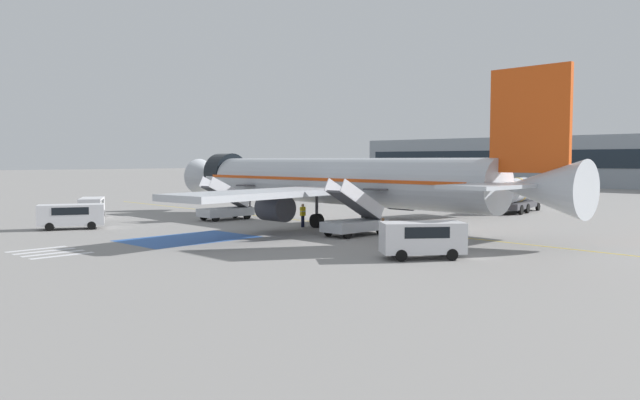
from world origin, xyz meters
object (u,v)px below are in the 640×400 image
service_van_1 (92,206)px  ground_crew_1 (303,214)px  boarding_stairs_forward (226,209)px  fuel_tanker (518,195)px  service_van_2 (71,214)px  boarding_stairs_aft (355,221)px  airliner (336,181)px  ground_crew_0 (383,229)px  terminal_building (575,161)px  service_van_0 (422,237)px

service_van_1 → ground_crew_1: ground_crew_1 is taller
boarding_stairs_forward → fuel_tanker: 29.70m
service_van_2 → service_van_1: bearing=-7.3°
boarding_stairs_forward → boarding_stairs_aft: (15.83, -0.73, 0.02)m
fuel_tanker → ground_crew_1: fuel_tanker is taller
airliner → service_van_1: size_ratio=8.71×
service_van_2 → ground_crew_0: size_ratio=3.06×
airliner → terminal_building: bearing=12.4°
ground_crew_1 → airliner: bearing=-1.0°
airliner → service_van_0: 18.75m
ground_crew_1 → boarding_stairs_forward: bearing=97.4°
boarding_stairs_aft → ground_crew_0: 4.75m
ground_crew_1 → service_van_2: bearing=143.0°
boarding_stairs_aft → terminal_building: terminal_building is taller
airliner → service_van_2: bearing=147.0°
service_van_1 → service_van_2: service_van_2 is taller
terminal_building → airliner: bearing=-80.2°
boarding_stairs_forward → ground_crew_1: (9.27, 0.50, 0.11)m
boarding_stairs_forward → service_van_0: (25.23, -6.07, 0.22)m
airliner → boarding_stairs_forward: (-9.60, -4.02, -2.61)m
boarding_stairs_forward → fuel_tanker: (14.98, 25.63, 0.82)m
airliner → service_van_2: (-12.15, -16.96, -2.42)m
service_van_0 → service_van_2: bearing=-126.4°
boarding_stairs_aft → ground_crew_0: size_ratio=3.16×
fuel_tanker → service_van_1: fuel_tanker is taller
airliner → ground_crew_1: bearing=177.3°
airliner → ground_crew_1: (-0.33, -3.52, -2.50)m
service_van_0 → service_van_2: service_van_0 is taller
boarding_stairs_forward → boarding_stairs_aft: 15.85m
boarding_stairs_forward → ground_crew_1: 9.29m
airliner → ground_crew_0: size_ratio=24.81×
service_van_0 → terminal_building: bearing=147.2°
boarding_stairs_aft → fuel_tanker: size_ratio=0.60×
airliner → terminal_building: 88.83m
airliner → boarding_stairs_aft: bearing=-124.7°
boarding_stairs_forward → boarding_stairs_aft: boarding_stairs_aft is taller
service_van_1 → service_van_2: bearing=86.5°
service_van_0 → service_van_1: service_van_0 is taller
terminal_building → service_van_1: bearing=-92.8°
service_van_1 → terminal_building: (4.84, 99.07, 3.89)m
service_van_1 → ground_crew_0: service_van_1 is taller
fuel_tanker → boarding_stairs_aft: bearing=-97.8°
boarding_stairs_forward → ground_crew_1: boarding_stairs_forward is taller
terminal_building → boarding_stairs_aft: bearing=-77.0°
ground_crew_0 → ground_crew_1: ground_crew_1 is taller
boarding_stairs_aft → terminal_building: size_ratio=0.05×
service_van_0 → ground_crew_1: 17.25m
service_van_0 → service_van_2: size_ratio=0.90×
service_van_0 → fuel_tanker: bearing=147.6°
airliner → ground_crew_0: bearing=-121.0°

